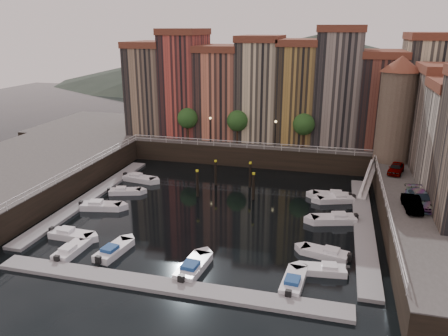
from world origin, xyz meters
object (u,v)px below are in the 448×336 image
(mooring_pilings, at_px, (229,180))
(car_a, at_px, (396,169))
(car_b, at_px, (412,204))
(car_c, at_px, (420,200))
(gangway, at_px, (368,177))
(corner_tower, at_px, (396,108))
(boat_left_0, at_px, (71,235))
(boat_left_3, at_px, (124,191))
(boat_left_2, at_px, (100,206))

(mooring_pilings, distance_m, car_a, 20.56)
(mooring_pilings, distance_m, car_b, 22.09)
(car_b, xyz_separation_m, car_c, (0.92, 1.28, 0.06))
(gangway, height_order, car_a, car_a)
(car_a, bearing_deg, car_c, -68.76)
(corner_tower, distance_m, car_b, 18.40)
(corner_tower, height_order, car_a, corner_tower)
(corner_tower, xyz_separation_m, gangway, (-2.90, -4.50, -8.28))
(gangway, bearing_deg, corner_tower, 57.20)
(gangway, height_order, boat_left_0, gangway)
(corner_tower, xyz_separation_m, boat_left_3, (-32.79, -13.15, -9.87))
(mooring_pilings, relative_size, boat_left_0, 1.55)
(gangway, xyz_separation_m, boat_left_2, (-30.33, -13.82, -1.54))
(corner_tower, distance_m, car_c, 17.23)
(corner_tower, bearing_deg, car_a, -89.19)
(mooring_pilings, distance_m, boat_left_3, 13.39)
(mooring_pilings, height_order, boat_left_0, mooring_pilings)
(car_a, relative_size, car_b, 0.97)
(boat_left_2, distance_m, car_c, 34.75)
(corner_tower, distance_m, car_a, 8.67)
(boat_left_3, relative_size, car_a, 1.09)
(boat_left_0, bearing_deg, boat_left_2, 98.28)
(corner_tower, height_order, car_c, corner_tower)
(car_b, height_order, car_c, car_c)
(boat_left_2, distance_m, car_b, 33.76)
(boat_left_3, bearing_deg, car_a, -4.81)
(mooring_pilings, relative_size, car_a, 1.85)
(gangway, height_order, boat_left_3, gangway)
(corner_tower, relative_size, mooring_pilings, 1.89)
(boat_left_0, xyz_separation_m, car_b, (32.71, 8.47, 3.31))
(gangway, distance_m, car_a, 3.66)
(boat_left_0, height_order, boat_left_3, boat_left_0)
(boat_left_0, height_order, car_a, car_a)
(gangway, relative_size, car_a, 2.11)
(boat_left_0, relative_size, car_c, 0.93)
(corner_tower, relative_size, car_b, 3.39)
(mooring_pilings, distance_m, boat_left_2, 16.10)
(gangway, distance_m, car_b, 13.23)
(mooring_pilings, xyz_separation_m, car_b, (20.45, -8.10, 2.02))
(gangway, relative_size, boat_left_0, 1.77)
(car_c, bearing_deg, boat_left_2, 174.95)
(gangway, bearing_deg, mooring_pilings, -165.02)
(boat_left_2, relative_size, car_b, 1.23)
(boat_left_0, bearing_deg, gangway, 37.20)
(boat_left_3, bearing_deg, mooring_pilings, 0.12)
(mooring_pilings, bearing_deg, corner_tower, 24.36)
(boat_left_3, bearing_deg, gangway, -1.43)
(gangway, bearing_deg, boat_left_3, -163.87)
(car_b, bearing_deg, boat_left_0, -169.28)
(car_c, bearing_deg, boat_left_0, -172.84)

